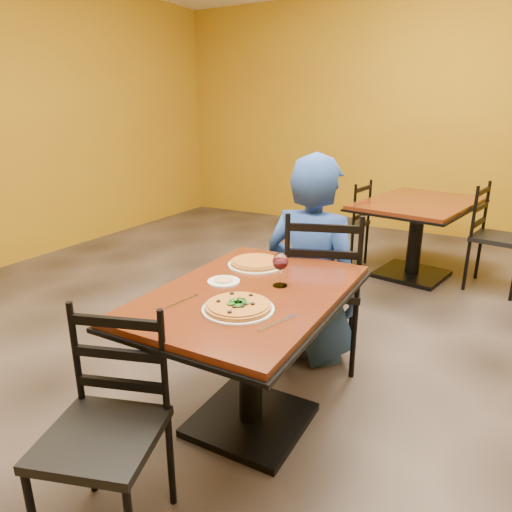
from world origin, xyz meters
The scene contains 18 objects.
floor centered at (0.00, 0.00, 0.00)m, with size 7.00×8.00×0.01m, color black.
wall_back centered at (0.00, 4.00, 1.50)m, with size 7.00×0.01×3.00m, color #A68012.
table_main centered at (0.00, -0.50, 0.56)m, with size 0.83×1.23×0.75m.
table_second centered at (0.31, 2.20, 0.56)m, with size 1.15×1.50×0.75m.
chair_main_near centered at (-0.15, -1.32, 0.44)m, with size 0.40×0.40×0.88m, color black, non-canonical shape.
chair_main_far centered at (0.07, 0.30, 0.50)m, with size 0.45×0.45×1.01m, color black, non-canonical shape.
chair_second_left centered at (-0.41, 2.20, 0.45)m, with size 0.40×0.40×0.89m, color black, non-canonical shape.
chair_second_right centered at (1.02, 2.20, 0.47)m, with size 0.43×0.43×0.95m, color black, non-canonical shape.
diner centered at (-0.01, 0.32, 0.67)m, with size 0.65×0.43×1.33m, color navy.
plate_main centered at (0.07, -0.72, 0.76)m, with size 0.31×0.31×0.01m, color white.
pizza_main centered at (0.07, -0.72, 0.77)m, with size 0.28×0.28×0.02m, color maroon.
plate_far centered at (-0.15, -0.18, 0.76)m, with size 0.31×0.31×0.01m, color white.
pizza_far centered at (-0.15, -0.18, 0.77)m, with size 0.28×0.28×0.02m, color #C78126.
side_plate centered at (-0.16, -0.48, 0.76)m, with size 0.16×0.16×0.01m, color white.
dip centered at (-0.16, -0.48, 0.76)m, with size 0.09×0.09×0.01m, color tan.
wine_glass centered at (0.10, -0.38, 0.84)m, with size 0.08×0.08×0.18m, color white, non-canonical shape.
fork centered at (-0.19, -0.76, 0.75)m, with size 0.01×0.19×0.00m, color silver.
knife centered at (0.27, -0.75, 0.75)m, with size 0.01×0.21×0.00m, color silver.
Camera 1 is at (0.98, -2.23, 1.56)m, focal length 31.76 mm.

